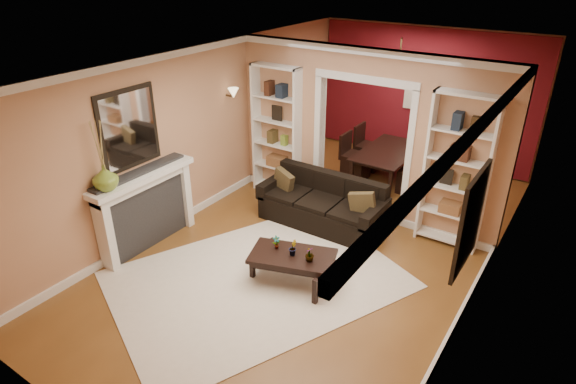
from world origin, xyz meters
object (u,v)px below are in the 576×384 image
Objects in this scene: fireplace at (148,211)px; dining_table at (389,165)px; bookshelf_left at (277,132)px; sofa at (322,202)px; bookshelf_right at (457,172)px; coffee_table at (293,268)px.

fireplace reaches higher than dining_table.
bookshelf_left is 1.35× the size of fireplace.
bookshelf_left reaches higher than sofa.
bookshelf_right reaches higher than dining_table.
fireplace is (-0.54, -2.53, -0.57)m from bookshelf_left.
fireplace is at bearing 172.38° from coffee_table.
bookshelf_left is 1.00× the size of bookshelf_right.
sofa is 2.20m from dining_table.
dining_table reaches higher than coffee_table.
bookshelf_left is (-1.26, 0.58, 0.76)m from sofa.
sofa is 1.21× the size of dining_table.
bookshelf_right is at bearing 34.80° from fireplace.
dining_table is (-1.63, 1.61, -0.86)m from bookshelf_right.
coffee_table is at bearing -123.54° from bookshelf_right.
sofa is 1.18× the size of fireplace.
sofa is 2.66m from fireplace.
bookshelf_right is at bearing -134.64° from dining_table.
coffee_table is 2.70m from bookshelf_right.
fireplace reaches higher than sofa.
sofa is at bearing 174.38° from dining_table.
dining_table is (2.01, 4.14, -0.29)m from fireplace.
sofa is at bearing 47.36° from fireplace.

